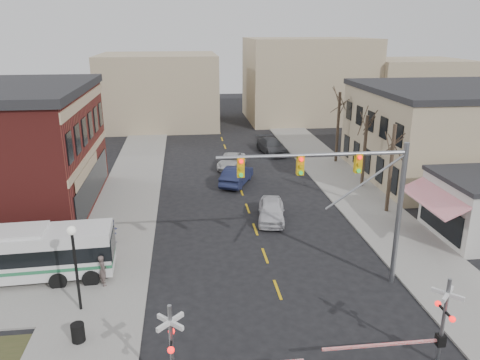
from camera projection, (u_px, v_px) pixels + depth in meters
name	position (u px, v px, depth m)	size (l,w,h in m)	color
ground	(285.00, 311.00, 23.47)	(160.00, 160.00, 0.00)	black
sidewalk_west	(132.00, 188.00, 41.23)	(5.00, 60.00, 0.12)	gray
sidewalk_east	(340.00, 180.00, 43.39)	(5.00, 60.00, 0.12)	gray
tan_building	(473.00, 132.00, 43.51)	(20.30, 15.30, 8.50)	tan
tree_east_a	(391.00, 169.00, 34.89)	(0.28, 0.28, 6.75)	#382B21
tree_east_b	(364.00, 151.00, 40.65)	(0.28, 0.28, 6.30)	#382B21
tree_east_c	(338.00, 127.00, 48.08)	(0.28, 0.28, 7.20)	#382B21
transit_bus	(5.00, 255.00, 25.62)	(11.62, 3.09, 2.96)	silver
traffic_signal_mast	(352.00, 187.00, 24.06)	(9.86, 0.30, 8.00)	gray
rr_crossing_west	(183.00, 351.00, 17.57)	(5.60, 1.36, 4.00)	gray
rr_crossing_east	(433.00, 323.00, 19.25)	(5.60, 1.36, 4.00)	gray
street_lamp	(74.00, 251.00, 22.44)	(0.44, 0.44, 4.51)	black
trash_bin	(78.00, 333.00, 20.92)	(0.60, 0.60, 0.86)	black
car_a	(271.00, 210.00, 34.21)	(1.88, 4.66, 1.59)	silver
car_b	(237.00, 175.00, 42.12)	(1.80, 5.16, 1.70)	#171D3A
car_c	(231.00, 161.00, 47.08)	(2.29, 4.97, 1.38)	#B7B7B7
car_d	(272.00, 146.00, 52.53)	(2.26, 5.55, 1.61)	#3C3D40
pedestrian_near	(103.00, 270.00, 25.36)	(0.64, 0.42, 1.77)	#574845
pedestrian_far	(113.00, 232.00, 30.19)	(0.84, 0.66, 1.74)	#34395B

